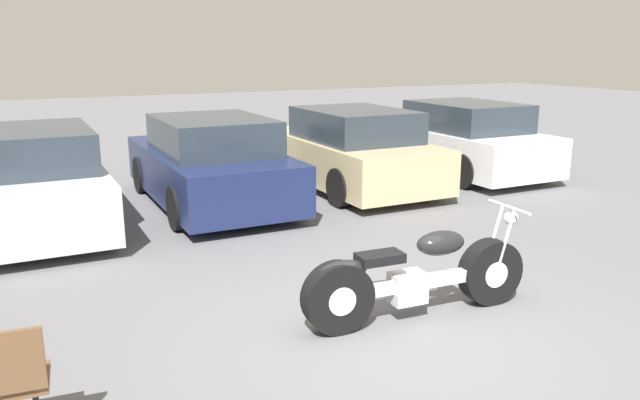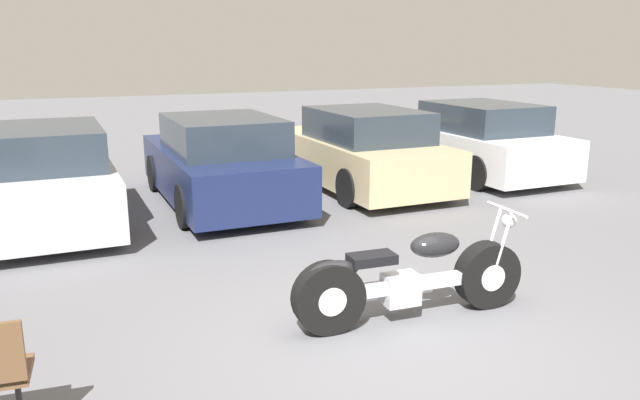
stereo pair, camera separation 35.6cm
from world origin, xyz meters
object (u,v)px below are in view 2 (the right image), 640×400
(parked_car_champagne, at_px, (362,151))
(parked_car_silver, at_px, (44,178))
(motorcycle, at_px, (409,279))
(parked_car_navy, at_px, (221,163))
(parked_car_white, at_px, (475,141))

(parked_car_champagne, bearing_deg, parked_car_silver, -176.84)
(parked_car_silver, height_order, parked_car_champagne, same)
(motorcycle, relative_size, parked_car_navy, 0.56)
(parked_car_silver, bearing_deg, parked_car_white, 3.27)
(motorcycle, bearing_deg, parked_car_champagne, 67.18)
(parked_car_silver, height_order, parked_car_white, same)
(motorcycle, height_order, parked_car_silver, parked_car_silver)
(parked_car_navy, distance_m, parked_car_champagne, 2.72)
(parked_car_silver, distance_m, parked_car_navy, 2.73)
(parked_car_navy, relative_size, parked_car_champagne, 1.00)
(parked_car_silver, bearing_deg, parked_car_champagne, 3.16)
(parked_car_navy, bearing_deg, parked_car_silver, -176.49)
(motorcycle, xyz_separation_m, parked_car_navy, (-0.45, 5.26, 0.28))
(parked_car_white, bearing_deg, parked_car_champagne, -176.53)
(motorcycle, height_order, parked_car_white, parked_car_white)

